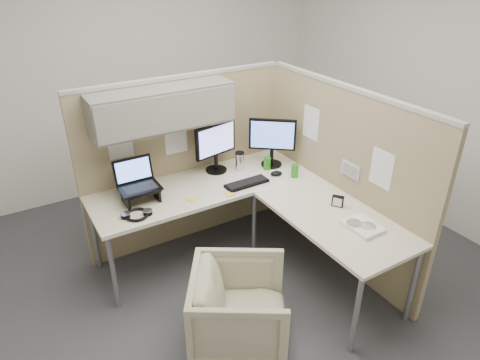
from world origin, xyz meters
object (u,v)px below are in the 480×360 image
desk (250,202)px  monitor_left (216,144)px  keyboard (247,183)px  office_chair (240,305)px

desk → monitor_left: bearing=90.3°
desk → monitor_left: (-0.00, 0.60, 0.32)m
desk → keyboard: 0.24m
monitor_left → keyboard: size_ratio=1.16×
monitor_left → keyboard: 0.47m
desk → office_chair: desk is taller
keyboard → office_chair: bearing=-125.1°
office_chair → keyboard: (0.60, 0.89, 0.40)m
desk → monitor_left: monitor_left is taller
keyboard → desk: bearing=-115.6°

